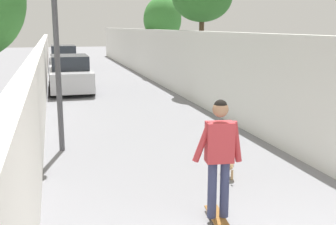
{
  "coord_description": "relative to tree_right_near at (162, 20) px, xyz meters",
  "views": [
    {
      "loc": [
        -3.26,
        2.3,
        2.77
      ],
      "look_at": [
        4.84,
        0.04,
        1.0
      ],
      "focal_mm": 44.18,
      "sensor_mm": 36.0,
      "label": 1
    }
  ],
  "objects": [
    {
      "name": "ground_plane",
      "position": [
        -5.0,
        3.59,
        -3.1
      ],
      "size": [
        80.0,
        80.0,
        0.0
      ],
      "primitive_type": "plane",
      "color": "gray"
    },
    {
      "name": "wall_left",
      "position": [
        -7.0,
        6.34,
        -2.1
      ],
      "size": [
        48.0,
        0.3,
        2.0
      ],
      "primitive_type": "cube",
      "color": "silver",
      "rests_on": "ground"
    },
    {
      "name": "fence_right",
      "position": [
        -7.0,
        0.84,
        -1.8
      ],
      "size": [
        48.0,
        0.3,
        2.59
      ],
      "primitive_type": "cube",
      "color": "silver",
      "rests_on": "ground"
    },
    {
      "name": "tree_right_near",
      "position": [
        0.0,
        0.0,
        0.0
      ],
      "size": [
        2.07,
        2.07,
        4.32
      ],
      "color": "brown",
      "rests_on": "ground"
    },
    {
      "name": "lamp_post",
      "position": [
        -12.95,
        5.79,
        -0.18
      ],
      "size": [
        0.36,
        0.36,
        4.26
      ],
      "color": "#4C4C51",
      "rests_on": "ground"
    },
    {
      "name": "skateboard",
      "position": [
        -17.16,
        3.72,
        -3.03
      ],
      "size": [
        0.82,
        0.3,
        0.08
      ],
      "color": "brown",
      "rests_on": "ground"
    },
    {
      "name": "person_skateboarder",
      "position": [
        -17.16,
        3.72,
        -2.01
      ],
      "size": [
        0.27,
        0.72,
        1.71
      ],
      "color": "#333859",
      "rests_on": "skateboard"
    },
    {
      "name": "dog",
      "position": [
        -15.5,
        2.87,
        -2.82
      ],
      "size": [
        1.99,
        0.99,
        1.06
      ],
      "color": "tan",
      "rests_on": "ground"
    },
    {
      "name": "car_near",
      "position": [
        -4.09,
        5.19,
        -2.38
      ],
      "size": [
        4.21,
        1.8,
        1.54
      ],
      "color": "silver",
      "rests_on": "ground"
    },
    {
      "name": "car_far",
      "position": [
        5.35,
        5.19,
        -2.38
      ],
      "size": [
        4.24,
        1.8,
        1.54
      ],
      "color": "silver",
      "rests_on": "ground"
    }
  ]
}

